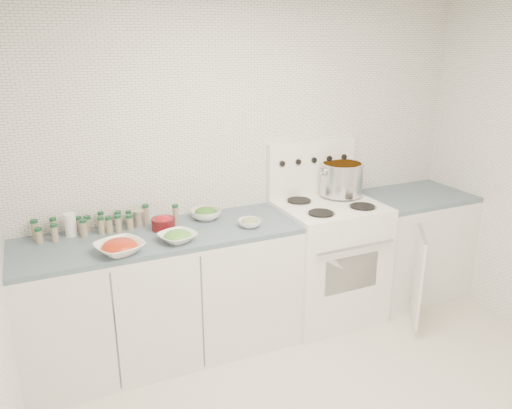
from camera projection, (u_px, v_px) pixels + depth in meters
The scene contains 13 objects.
room_walls at pixel (384, 163), 2.36m from camera, with size 3.54×3.04×2.52m.
counter_left at pixel (164, 295), 3.42m from camera, with size 1.85×0.62×0.90m.
stove at pixel (327, 257), 3.91m from camera, with size 0.76×0.70×1.36m.
counter_right at pixel (409, 245), 4.25m from camera, with size 0.89×0.95×0.90m.
stock_pot at pixel (342, 178), 3.92m from camera, with size 0.35×0.33×0.25m.
bowl_tomato at pixel (120, 247), 2.97m from camera, with size 0.35×0.35×0.09m.
bowl_snowpea at pixel (178, 237), 3.15m from camera, with size 0.29×0.29×0.08m.
bowl_broccoli at pixel (206, 213), 3.54m from camera, with size 0.28×0.28×0.09m.
bowl_zucchini at pixel (250, 223), 3.40m from camera, with size 0.17×0.17×0.06m.
bowl_pepper at pixel (163, 223), 3.34m from camera, with size 0.16×0.16×0.10m.
salt_canister at pixel (70, 225), 3.23m from camera, with size 0.08×0.08×0.15m, color white.
tin_can at pixel (139, 218), 3.40m from camera, with size 0.09×0.09×0.11m, color #B5AB99.
spice_cluster at pixel (98, 224), 3.29m from camera, with size 0.94×0.15×0.13m.
Camera 1 is at (-1.51, -1.85, 2.11)m, focal length 35.00 mm.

